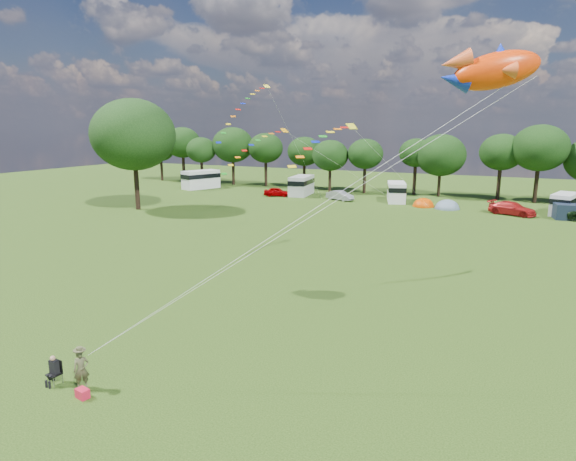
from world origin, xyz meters
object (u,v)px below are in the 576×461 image
at_px(car_a, 277,192).
at_px(fish_kite, 489,70).
at_px(tent_greyblue, 447,209).
at_px(kite_flyer, 81,370).
at_px(campervan_d, 564,203).
at_px(tent_orange, 423,206).
at_px(campervan_c, 396,191).
at_px(camp_chair, 55,367).
at_px(big_tree, 133,135).
at_px(car_b, 340,196).
at_px(car_c, 512,208).
at_px(campervan_b, 301,185).
at_px(campervan_a, 201,179).

height_order(car_a, fish_kite, fish_kite).
relative_size(tent_greyblue, kite_flyer, 2.11).
height_order(campervan_d, tent_orange, campervan_d).
distance_m(campervan_c, fish_kite, 48.12).
bearing_deg(camp_chair, campervan_c, 93.99).
distance_m(tent_greyblue, fish_kite, 44.01).
relative_size(big_tree, car_b, 3.54).
relative_size(car_a, camp_chair, 3.23).
relative_size(big_tree, fish_kite, 3.48).
bearing_deg(fish_kite, car_a, 106.11).
xyz_separation_m(campervan_c, fish_kite, (13.27, -45.04, 10.55)).
height_order(tent_greyblue, kite_flyer, kite_flyer).
height_order(tent_orange, tent_greyblue, tent_greyblue).
bearing_deg(campervan_c, campervan_d, -110.31).
relative_size(car_c, campervan_b, 0.83).
bearing_deg(big_tree, car_a, 59.04).
height_order(big_tree, campervan_c, big_tree).
distance_m(campervan_c, tent_greyblue, 7.86).
xyz_separation_m(campervan_b, campervan_c, (14.20, -0.29, -0.12)).
height_order(big_tree, fish_kite, big_tree).
bearing_deg(tent_greyblue, fish_kite, -81.60).
distance_m(car_a, campervan_d, 36.68).
relative_size(car_a, car_c, 0.77).
height_order(campervan_b, tent_orange, campervan_b).
relative_size(campervan_b, kite_flyer, 3.82).
height_order(car_a, campervan_d, campervan_d).
bearing_deg(campervan_d, camp_chair, 173.66).
bearing_deg(big_tree, campervan_c, 36.00).
relative_size(big_tree, campervan_d, 2.45).
xyz_separation_m(car_a, campervan_d, (36.66, 0.95, 0.68)).
relative_size(car_c, tent_greyblue, 1.51).
height_order(campervan_c, fish_kite, fish_kite).
bearing_deg(car_a, car_c, -108.09).
bearing_deg(tent_greyblue, campervan_d, 7.31).
xyz_separation_m(car_b, camp_chair, (6.09, -50.83, 0.06)).
bearing_deg(big_tree, campervan_b, 56.93).
relative_size(big_tree, camp_chair, 10.98).
height_order(big_tree, car_a, big_tree).
height_order(car_a, campervan_a, campervan_a).
height_order(big_tree, camp_chair, big_tree).
height_order(big_tree, car_c, big_tree).
bearing_deg(tent_orange, campervan_c, 148.34).
bearing_deg(kite_flyer, car_b, 44.81).
relative_size(campervan_d, tent_greyblue, 1.62).
relative_size(campervan_c, campervan_d, 1.06).
bearing_deg(campervan_d, campervan_c, 101.50).
xyz_separation_m(car_a, tent_orange, (20.95, -0.08, -0.63)).
bearing_deg(kite_flyer, fish_kite, -22.98).
relative_size(car_a, campervan_a, 0.59).
bearing_deg(car_a, car_b, -103.02).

